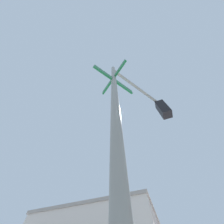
{
  "coord_description": "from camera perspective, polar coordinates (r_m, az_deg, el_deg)",
  "views": [
    {
      "loc": [
        -6.73,
        -7.35,
        1.27
      ],
      "look_at": [
        -7.36,
        -5.59,
        4.51
      ],
      "focal_mm": 19.0,
      "sensor_mm": 36.0,
      "label": 1
    }
  ],
  "objects": [
    {
      "name": "traffic_signal_near",
      "position": [
        3.08,
        15.43,
        4.3
      ],
      "size": [
        1.78,
        2.33,
        5.63
      ],
      "color": "slate",
      "rests_on": "ground_plane"
    }
  ]
}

